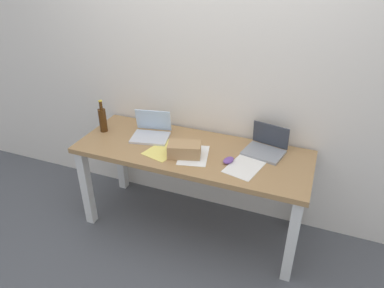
{
  "coord_description": "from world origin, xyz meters",
  "views": [
    {
      "loc": [
        0.84,
        -2.15,
        2.11
      ],
      "look_at": [
        0.0,
        0.0,
        0.8
      ],
      "focal_mm": 33.14,
      "sensor_mm": 36.0,
      "label": 1
    }
  ],
  "objects": [
    {
      "name": "paper_sheet_front_right",
      "position": [
        0.43,
        -0.09,
        0.75
      ],
      "size": [
        0.27,
        0.34,
        0.0
      ],
      "primitive_type": "cube",
      "rotation": [
        0.0,
        0.0,
        -0.24
      ],
      "color": "white",
      "rests_on": "desk"
    },
    {
      "name": "beer_bottle",
      "position": [
        -0.79,
        0.02,
        0.85
      ],
      "size": [
        0.06,
        0.06,
        0.27
      ],
      "color": "#47280F",
      "rests_on": "desk"
    },
    {
      "name": "desk",
      "position": [
        0.0,
        0.0,
        0.64
      ],
      "size": [
        1.78,
        0.66,
        0.75
      ],
      "color": "#A37A4C",
      "rests_on": "ground"
    },
    {
      "name": "computer_mouse",
      "position": [
        0.31,
        -0.07,
        0.76
      ],
      "size": [
        0.09,
        0.11,
        0.03
      ],
      "primitive_type": "ellipsoid",
      "rotation": [
        0.0,
        0.0,
        -0.34
      ],
      "color": "#724799",
      "rests_on": "desk"
    },
    {
      "name": "laptop_left",
      "position": [
        -0.38,
        0.08,
        0.79
      ],
      "size": [
        0.33,
        0.3,
        0.2
      ],
      "color": "silver",
      "rests_on": "desk"
    },
    {
      "name": "cardboard_box",
      "position": [
        -0.02,
        -0.1,
        0.8
      ],
      "size": [
        0.27,
        0.21,
        0.1
      ],
      "primitive_type": "cube",
      "rotation": [
        0.0,
        0.0,
        0.29
      ],
      "color": "tan",
      "rests_on": "desk"
    },
    {
      "name": "laptop_right",
      "position": [
        0.52,
        0.17,
        0.79
      ],
      "size": [
        0.32,
        0.29,
        0.2
      ],
      "color": "gray",
      "rests_on": "desk"
    },
    {
      "name": "paper_sheet_center",
      "position": [
        0.04,
        -0.07,
        0.75
      ],
      "size": [
        0.27,
        0.34,
        0.0
      ],
      "primitive_type": "cube",
      "rotation": [
        0.0,
        0.0,
        0.23
      ],
      "color": "white",
      "rests_on": "desk"
    },
    {
      "name": "paper_yellow_folder",
      "position": [
        -0.2,
        -0.08,
        0.75
      ],
      "size": [
        0.28,
        0.34,
        0.0
      ],
      "primitive_type": "cube",
      "rotation": [
        0.0,
        0.0,
        -0.25
      ],
      "color": "#F4E06B",
      "rests_on": "desk"
    },
    {
      "name": "back_wall",
      "position": [
        0.0,
        0.39,
        1.3
      ],
      "size": [
        5.2,
        0.08,
        2.6
      ],
      "primitive_type": "cube",
      "color": "silver",
      "rests_on": "ground"
    },
    {
      "name": "ground_plane",
      "position": [
        0.0,
        0.0,
        0.0
      ],
      "size": [
        8.0,
        8.0,
        0.0
      ],
      "primitive_type": "plane",
      "color": "#515459"
    }
  ]
}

